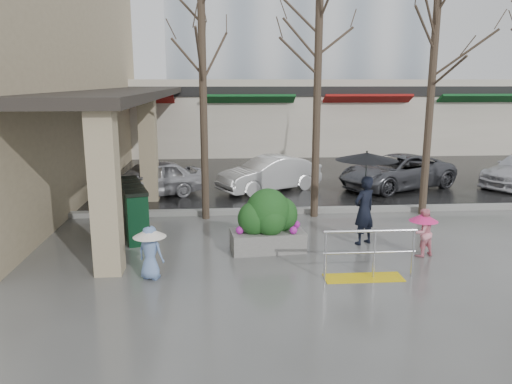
{
  "coord_description": "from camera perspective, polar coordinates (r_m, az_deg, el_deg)",
  "views": [
    {
      "loc": [
        -1.6,
        -10.53,
        3.92
      ],
      "look_at": [
        -0.71,
        1.19,
        1.3
      ],
      "focal_mm": 35.0,
      "sensor_mm": 36.0,
      "label": 1
    }
  ],
  "objects": [
    {
      "name": "car_b",
      "position": [
        18.09,
        1.55,
        2.09
      ],
      "size": [
        4.0,
        2.97,
        1.26
      ],
      "primitive_type": "imported",
      "rotation": [
        0.0,
        0.0,
        -1.08
      ],
      "color": "white",
      "rests_on": "ground"
    },
    {
      "name": "woman",
      "position": [
        12.25,
        12.39,
        0.84
      ],
      "size": [
        1.49,
        1.49,
        2.31
      ],
      "rotation": [
        0.0,
        0.0,
        3.66
      ],
      "color": "black",
      "rests_on": "ground"
    },
    {
      "name": "canopy_slab",
      "position": [
        18.81,
        -14.41,
        11.29
      ],
      "size": [
        2.8,
        18.0,
        0.25
      ],
      "primitive_type": "cube",
      "color": "#2D2823",
      "rests_on": "pillar_front"
    },
    {
      "name": "pillar_back",
      "position": [
        16.83,
        -12.19,
        4.88
      ],
      "size": [
        0.55,
        0.55,
        3.5
      ],
      "primitive_type": "cube",
      "color": "tan",
      "rests_on": "ground"
    },
    {
      "name": "handrail",
      "position": [
        10.41,
        12.58,
        -7.66
      ],
      "size": [
        1.9,
        0.5,
        1.03
      ],
      "color": "yellow",
      "rests_on": "ground"
    },
    {
      "name": "ground",
      "position": [
        11.35,
        4.08,
        -7.67
      ],
      "size": [
        120.0,
        120.0,
        0.0
      ],
      "primitive_type": "plane",
      "color": "#51514F",
      "rests_on": "ground"
    },
    {
      "name": "car_c",
      "position": [
        19.23,
        15.76,
        2.24
      ],
      "size": [
        4.99,
        3.78,
        1.26
      ],
      "primitive_type": "imported",
      "rotation": [
        0.0,
        0.0,
        -1.15
      ],
      "color": "#505157",
      "rests_on": "ground"
    },
    {
      "name": "storefront_row",
      "position": [
        28.78,
        2.91,
        8.76
      ],
      "size": [
        34.0,
        6.74,
        4.0
      ],
      "color": "beige",
      "rests_on": "ground"
    },
    {
      "name": "car_a",
      "position": [
        17.49,
        -12.18,
        1.45
      ],
      "size": [
        3.98,
        2.9,
        1.26
      ],
      "primitive_type": "imported",
      "rotation": [
        0.0,
        0.0,
        -1.14
      ],
      "color": "#B4B4B9",
      "rests_on": "ground"
    },
    {
      "name": "child_pink",
      "position": [
        11.96,
        18.53,
        -4.01
      ],
      "size": [
        0.66,
        0.66,
        1.12
      ],
      "rotation": [
        0.0,
        0.0,
        3.48
      ],
      "color": "pink",
      "rests_on": "ground"
    },
    {
      "name": "pillar_front",
      "position": [
        10.52,
        -16.86,
        0.11
      ],
      "size": [
        0.55,
        0.55,
        3.5
      ],
      "primitive_type": "cube",
      "color": "tan",
      "rests_on": "ground"
    },
    {
      "name": "tree_west",
      "position": [
        14.18,
        -6.21,
        17.21
      ],
      "size": [
        3.2,
        3.2,
        6.8
      ],
      "color": "#382B21",
      "rests_on": "ground"
    },
    {
      "name": "tree_midwest",
      "position": [
        14.46,
        7.2,
        17.69
      ],
      "size": [
        3.2,
        3.2,
        7.0
      ],
      "color": "#382B21",
      "rests_on": "ground"
    },
    {
      "name": "near_building",
      "position": [
        19.95,
        -26.67,
        11.5
      ],
      "size": [
        6.0,
        18.0,
        8.0
      ],
      "primitive_type": "cube",
      "color": "tan",
      "rests_on": "ground"
    },
    {
      "name": "tree_mideast",
      "position": [
        15.42,
        19.72,
        15.36
      ],
      "size": [
        3.2,
        3.2,
        6.5
      ],
      "color": "#382B21",
      "rests_on": "ground"
    },
    {
      "name": "curb",
      "position": [
        15.11,
        1.89,
        -2.17
      ],
      "size": [
        120.0,
        0.3,
        0.15
      ],
      "primitive_type": "cube",
      "color": "gray",
      "rests_on": "ground"
    },
    {
      "name": "planter",
      "position": [
        11.71,
        1.37,
        -3.34
      ],
      "size": [
        1.78,
        1.05,
        1.49
      ],
      "rotation": [
        0.0,
        0.0,
        0.1
      ],
      "color": "gray",
      "rests_on": "ground"
    },
    {
      "name": "street_asphalt",
      "position": [
        32.8,
        -1.51,
        5.72
      ],
      "size": [
        120.0,
        36.0,
        0.01
      ],
      "primitive_type": "cube",
      "color": "black",
      "rests_on": "ground"
    },
    {
      "name": "news_boxes",
      "position": [
        13.36,
        -13.92,
        -1.9
      ],
      "size": [
        1.18,
        2.44,
        1.33
      ],
      "rotation": [
        0.0,
        0.0,
        0.28
      ],
      "color": "#0B321B",
      "rests_on": "ground"
    },
    {
      "name": "child_blue",
      "position": [
        10.27,
        -12.01,
        -6.18
      ],
      "size": [
        0.67,
        0.67,
        1.11
      ],
      "rotation": [
        0.0,
        0.0,
        2.73
      ],
      "color": "#6D8CC2",
      "rests_on": "ground"
    }
  ]
}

